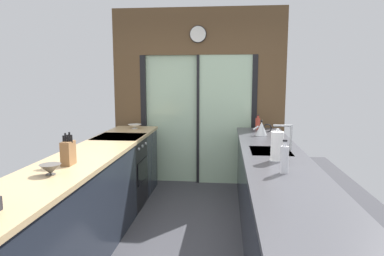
# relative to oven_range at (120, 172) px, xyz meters

# --- Properties ---
(ground_plane) EXTENTS (5.04, 7.60, 0.02)m
(ground_plane) POSITION_rel_oven_range_xyz_m (0.91, -0.65, -0.47)
(ground_plane) COLOR #38383D
(back_wall_unit) EXTENTS (2.64, 0.12, 2.70)m
(back_wall_unit) POSITION_rel_oven_range_xyz_m (0.91, 1.15, 1.07)
(back_wall_unit) COLOR brown
(back_wall_unit) RESTS_ON ground_plane
(left_counter_run) EXTENTS (0.62, 3.80, 0.92)m
(left_counter_run) POSITION_rel_oven_range_xyz_m (-0.00, -1.12, 0.01)
(left_counter_run) COLOR #1E232D
(left_counter_run) RESTS_ON ground_plane
(right_counter_run) EXTENTS (0.62, 3.80, 0.92)m
(right_counter_run) POSITION_rel_oven_range_xyz_m (1.82, -0.95, 0.01)
(right_counter_run) COLOR #1E232D
(right_counter_run) RESTS_ON ground_plane
(sink_faucet) EXTENTS (0.19, 0.02, 0.27)m
(sink_faucet) POSITION_rel_oven_range_xyz_m (1.97, -0.70, 0.64)
(sink_faucet) COLOR #B7BABC
(sink_faucet) RESTS_ON right_counter_run
(oven_range) EXTENTS (0.60, 0.60, 0.92)m
(oven_range) POSITION_rel_oven_range_xyz_m (0.00, 0.00, 0.00)
(oven_range) COLOR black
(oven_range) RESTS_ON ground_plane
(mixing_bowl_near) EXTENTS (0.16, 0.16, 0.08)m
(mixing_bowl_near) POSITION_rel_oven_range_xyz_m (0.02, -1.77, 0.51)
(mixing_bowl_near) COLOR #514C47
(mixing_bowl_near) RESTS_ON left_counter_run
(mixing_bowl_far) EXTENTS (0.20, 0.20, 0.06)m
(mixing_bowl_far) POSITION_rel_oven_range_xyz_m (0.02, 0.68, 0.50)
(mixing_bowl_far) COLOR silver
(mixing_bowl_far) RESTS_ON left_counter_run
(knife_block) EXTENTS (0.09, 0.14, 0.28)m
(knife_block) POSITION_rel_oven_range_xyz_m (0.02, -1.46, 0.57)
(knife_block) COLOR brown
(knife_block) RESTS_ON left_counter_run
(kettle) EXTENTS (0.24, 0.16, 0.20)m
(kettle) POSITION_rel_oven_range_xyz_m (1.80, 0.25, 0.55)
(kettle) COLOR #B7BABC
(kettle) RESTS_ON right_counter_run
(soap_bottle_near) EXTENTS (0.06, 0.06, 0.26)m
(soap_bottle_near) POSITION_rel_oven_range_xyz_m (1.80, -1.54, 0.58)
(soap_bottle_near) COLOR silver
(soap_bottle_near) RESTS_ON right_counter_run
(soap_bottle_far) EXTENTS (0.07, 0.07, 0.21)m
(soap_bottle_far) POSITION_rel_oven_range_xyz_m (1.80, 0.79, 0.55)
(soap_bottle_far) COLOR #B23D2D
(soap_bottle_far) RESTS_ON right_counter_run
(paper_towel_roll) EXTENTS (0.13, 0.13, 0.29)m
(paper_towel_roll) POSITION_rel_oven_range_xyz_m (1.80, -1.14, 0.60)
(paper_towel_roll) COLOR #B7BABC
(paper_towel_roll) RESTS_ON right_counter_run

